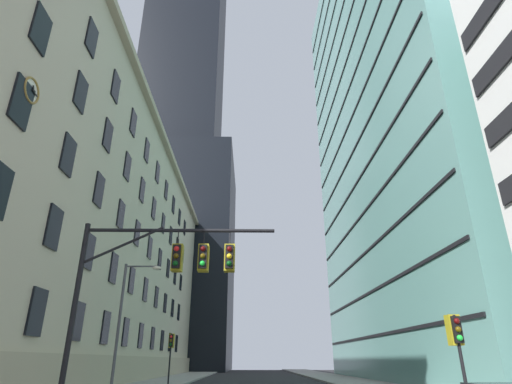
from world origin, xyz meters
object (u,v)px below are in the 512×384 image
Objects in this scene: traffic_signal_mast at (168,271)px; street_lamppost at (126,312)px; traffic_light_near_right at (456,335)px; traffic_light_far_left at (171,344)px.

traffic_signal_mast is 11.66m from street_lamppost.
traffic_signal_mast is 10.65m from traffic_light_near_right.
traffic_signal_mast is at bearing -80.79° from traffic_light_far_left.
traffic_light_far_left is 0.49× the size of street_lamppost.
traffic_light_near_right is 18.63m from street_lamppost.
traffic_light_near_right is at bearing -1.39° from traffic_signal_mast.
traffic_light_far_left is at bearing 99.21° from traffic_signal_mast.
traffic_light_near_right is (10.40, -0.25, -2.27)m from traffic_signal_mast.
traffic_signal_mast is 1.00× the size of street_lamppost.
traffic_signal_mast reaches higher than traffic_light_far_left.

